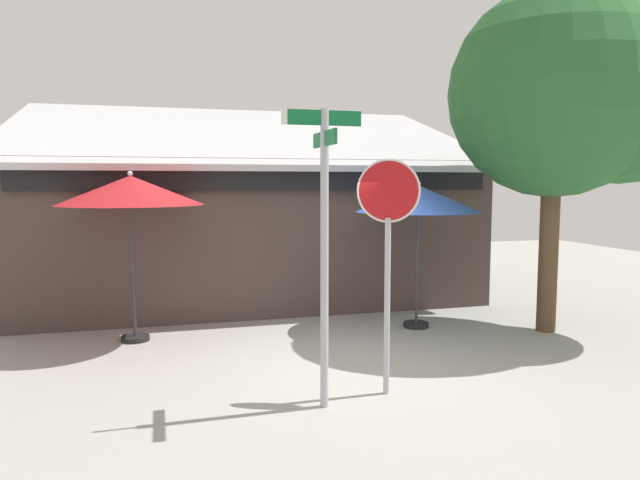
% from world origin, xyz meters
% --- Properties ---
extents(ground_plane, '(28.00, 28.00, 0.10)m').
position_xyz_m(ground_plane, '(0.00, 0.00, -0.05)').
color(ground_plane, '#9E9B93').
extents(cafe_building, '(9.62, 5.51, 4.38)m').
position_xyz_m(cafe_building, '(-0.80, 5.24, 1.57)').
color(cafe_building, '#473833').
rests_on(cafe_building, ground).
extents(street_sign_post, '(0.88, 0.82, 3.29)m').
position_xyz_m(street_sign_post, '(-0.93, -1.48, 1.98)').
color(street_sign_post, '#A8AAB2').
rests_on(street_sign_post, ground).
extents(stop_sign, '(0.66, 0.35, 2.77)m').
position_xyz_m(stop_sign, '(-0.10, -1.28, 1.92)').
color(stop_sign, '#A8AAB2').
rests_on(stop_sign, ground).
extents(patio_umbrella_crimson_left, '(2.24, 2.24, 2.68)m').
position_xyz_m(patio_umbrella_crimson_left, '(-3.08, 1.92, 2.36)').
color(patio_umbrella_crimson_left, black).
rests_on(patio_umbrella_crimson_left, ground).
extents(patio_umbrella_royal_blue_center, '(2.12, 2.12, 2.52)m').
position_xyz_m(patio_umbrella_royal_blue_center, '(1.58, 1.54, 2.21)').
color(patio_umbrella_royal_blue_center, black).
rests_on(patio_umbrella_royal_blue_center, ground).
extents(shade_tree, '(3.80, 3.43, 5.68)m').
position_xyz_m(shade_tree, '(3.81, 0.64, 3.87)').
color(shade_tree, brown).
rests_on(shade_tree, ground).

